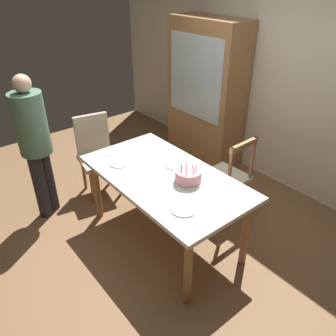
% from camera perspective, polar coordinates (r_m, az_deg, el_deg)
% --- Properties ---
extents(ground, '(6.40, 6.40, 0.00)m').
position_cam_1_polar(ground, '(3.57, -0.52, -11.49)').
color(ground, brown).
extents(back_wall, '(6.40, 0.10, 2.60)m').
position_cam_1_polar(back_wall, '(4.21, 20.10, 13.77)').
color(back_wall, beige).
rests_on(back_wall, ground).
extents(dining_table, '(1.66, 0.91, 0.75)m').
position_cam_1_polar(dining_table, '(3.17, -0.57, -2.60)').
color(dining_table, white).
rests_on(dining_table, ground).
extents(birthday_cake, '(0.28, 0.28, 0.18)m').
position_cam_1_polar(birthday_cake, '(3.00, 3.46, -1.42)').
color(birthday_cake, silver).
rests_on(birthday_cake, dining_table).
extents(plate_near_celebrant, '(0.22, 0.22, 0.01)m').
position_cam_1_polar(plate_near_celebrant, '(3.34, -8.22, 0.95)').
color(plate_near_celebrant, white).
rests_on(plate_near_celebrant, dining_table).
extents(plate_far_side, '(0.22, 0.22, 0.01)m').
position_cam_1_polar(plate_far_side, '(3.28, 1.30, 0.66)').
color(plate_far_side, white).
rests_on(plate_far_side, dining_table).
extents(plate_near_guest, '(0.22, 0.22, 0.01)m').
position_cam_1_polar(plate_near_guest, '(2.69, 2.68, -6.93)').
color(plate_near_guest, white).
rests_on(plate_near_guest, dining_table).
extents(fork_near_celebrant, '(0.18, 0.03, 0.01)m').
position_cam_1_polar(fork_near_celebrant, '(3.46, -9.76, 1.87)').
color(fork_near_celebrant, silver).
rests_on(fork_near_celebrant, dining_table).
extents(fork_far_side, '(0.18, 0.05, 0.01)m').
position_cam_1_polar(fork_far_side, '(3.38, -0.62, 1.60)').
color(fork_far_side, silver).
rests_on(fork_far_side, dining_table).
extents(chair_spindle_back, '(0.45, 0.45, 0.95)m').
position_cam_1_polar(chair_spindle_back, '(3.68, 9.93, -1.69)').
color(chair_spindle_back, beige).
rests_on(chair_spindle_back, ground).
extents(chair_upholstered, '(0.52, 0.51, 0.95)m').
position_cam_1_polar(chair_upholstered, '(4.10, -12.06, 2.90)').
color(chair_upholstered, tan).
rests_on(chair_upholstered, ground).
extents(person_celebrant, '(0.32, 0.32, 1.57)m').
position_cam_1_polar(person_celebrant, '(3.68, -21.70, 4.29)').
color(person_celebrant, '#262328').
rests_on(person_celebrant, ground).
extents(china_cabinet, '(1.10, 0.45, 1.90)m').
position_cam_1_polar(china_cabinet, '(4.70, 6.47, 12.60)').
color(china_cabinet, '#9E7042').
rests_on(china_cabinet, ground).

